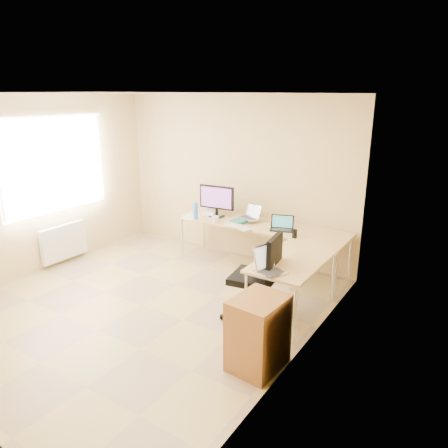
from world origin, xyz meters
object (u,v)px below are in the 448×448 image
Objects in this scene: laptop_center at (249,212)px; cabinet at (258,334)px; mug at (215,219)px; desk_return at (292,287)px; keyboard at (239,226)px; desk_main at (260,247)px; water_bottle at (196,211)px; laptop_black at (282,223)px; monitor at (217,201)px; desk_fan at (207,203)px; laptop_return at (271,263)px; office_chair at (253,279)px.

laptop_center is 2.61m from cabinet.
laptop_center is 3.09× the size of mug.
desk_return is 1.42m from keyboard.
keyboard reaches higher than desk_main.
water_bottle reaches higher than laptop_center.
laptop_black is at bearing 13.17° from laptop_center.
laptop_black is (1.17, -0.07, -0.15)m from monitor.
mug is at bearing 172.58° from laptop_black.
mug is (-0.40, -0.33, -0.10)m from laptop_center.
keyboard is 1.05m from desk_fan.
desk_fan is at bearing 169.90° from desk_main.
desk_fan is at bearing 149.97° from laptop_black.
monitor reaches higher than laptop_return.
desk_return is 1.66m from laptop_center.
desk_fan is 0.24× the size of office_chair.
desk_fan reaches higher than water_bottle.
monitor is (-1.76, 0.98, 0.62)m from desk_return.
monitor reaches higher than laptop_center.
mug is 1.64m from office_chair.
laptop_black is at bearing 91.63° from office_chair.
laptop_black is 0.30× the size of office_chair.
keyboard is at bearing 129.95° from cabinet.
keyboard is at bearing 0.00° from water_bottle.
mug is 0.38m from water_bottle.
keyboard is at bearing 62.58° from laptop_return.
desk_return is at bearing -75.98° from laptop_black.
office_chair reaches higher than laptop_return.
office_chair is at bearing -39.87° from mug.
water_bottle is at bearing -163.37° from desk_main.
mug is at bearing -116.24° from laptop_center.
monitor reaches higher than desk_main.
water_bottle reaches higher than desk_main.
laptop_black is at bearing -7.39° from desk_fan.
cabinet is at bearing -62.27° from desk_main.
laptop_black is 1.24× the size of desk_fan.
laptop_black reaches higher than desk_return.
mug is at bearing 71.53° from laptop_return.
monitor is 1.70× the size of laptop_return.
laptop_return is at bearing -46.29° from monitor.
mug is at bearing -64.86° from monitor.
monitor is at bearing 120.29° from mug.
mug is at bearing -41.47° from desk_fan.
desk_fan is (-0.34, 0.22, -0.12)m from monitor.
laptop_black is 1.25× the size of water_bottle.
desk_return is 2.20× the size of monitor.
desk_main is 0.61m from laptop_black.
monitor is 0.77× the size of cabinet.
mug is 0.14× the size of cabinet.
monitor reaches higher than laptop_black.
mug reaches higher than desk_return.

